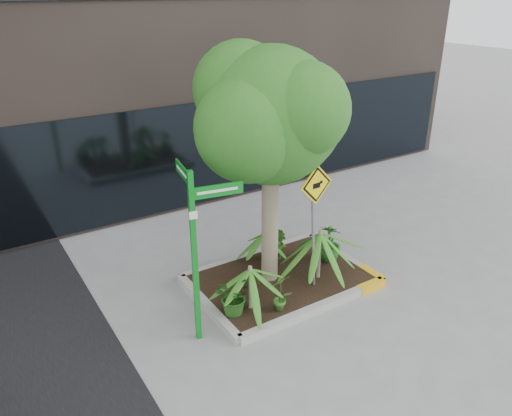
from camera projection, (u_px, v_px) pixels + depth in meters
ground at (282, 294)px, 9.30m from camera, size 80.00×80.00×0.00m
planter at (283, 279)px, 9.59m from camera, size 3.35×2.36×0.15m
tree at (271, 116)px, 8.30m from camera, size 2.99×2.65×4.49m
palm_front at (320, 233)px, 9.19m from camera, size 1.14×1.14×1.26m
palm_left at (250, 269)px, 8.35m from camera, size 0.92×0.92×1.03m
palm_back at (263, 235)px, 9.91m from camera, size 0.71×0.71×0.79m
shrub_a at (233, 295)px, 8.39m from camera, size 0.89×0.89×0.70m
shrub_b at (330, 242)px, 10.01m from camera, size 0.61×0.61×0.79m
shrub_c at (280, 292)px, 8.47m from camera, size 0.42×0.42×0.70m
shrub_d at (277, 243)px, 10.02m from camera, size 0.47×0.47×0.78m
street_sign_post at (196, 238)px, 7.49m from camera, size 0.85×0.94×2.90m
cattle_sign at (315, 206)px, 8.72m from camera, size 0.72×0.24×2.35m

